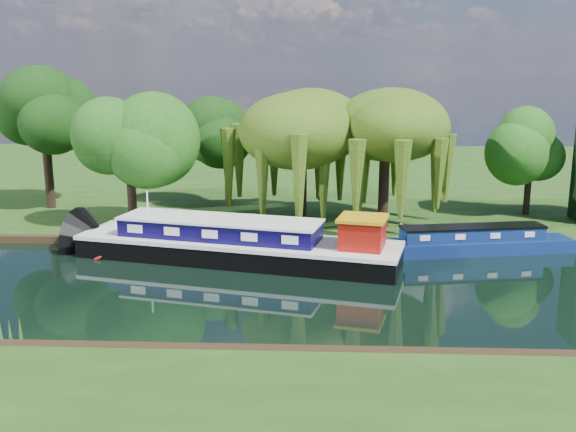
{
  "coord_description": "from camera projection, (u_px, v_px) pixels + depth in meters",
  "views": [
    {
      "loc": [
        -2.4,
        -31.09,
        10.86
      ],
      "look_at": [
        -3.96,
        4.27,
        2.8
      ],
      "focal_mm": 40.0,
      "sensor_mm": 36.0,
      "label": 1
    }
  ],
  "objects": [
    {
      "name": "willow_left",
      "position": [
        302.0,
        131.0,
        43.88
      ],
      "size": [
        7.27,
        7.27,
        8.72
      ],
      "color": "black",
      "rests_on": "far_bank"
    },
    {
      "name": "tree_far_back",
      "position": [
        44.0,
        120.0,
        48.33
      ],
      "size": [
        5.77,
        5.77,
        9.71
      ],
      "color": "black",
      "rests_on": "far_bank"
    },
    {
      "name": "narrowboat",
      "position": [
        472.0,
        242.0,
        38.94
      ],
      "size": [
        12.6,
        4.22,
        1.81
      ],
      "rotation": [
        0.0,
        0.0,
        0.18
      ],
      "color": "navy",
      "rests_on": "ground"
    },
    {
      "name": "far_bank",
      "position": [
        339.0,
        177.0,
        65.66
      ],
      "size": [
        120.0,
        52.0,
        0.45
      ],
      "primitive_type": "cube",
      "color": "#1E3F11",
      "rests_on": "ground"
    },
    {
      "name": "red_dinghy",
      "position": [
        121.0,
        256.0,
        38.45
      ],
      "size": [
        3.6,
        2.7,
        0.71
      ],
      "primitive_type": "imported",
      "rotation": [
        0.0,
        0.0,
        1.49
      ],
      "color": "maroon",
      "rests_on": "ground"
    },
    {
      "name": "lamppost",
      "position": [
        360.0,
        201.0,
        42.26
      ],
      "size": [
        0.36,
        0.36,
        2.56
      ],
      "color": "silver",
      "rests_on": "far_bank"
    },
    {
      "name": "mooring_posts",
      "position": [
        345.0,
        231.0,
        40.58
      ],
      "size": [
        19.16,
        0.16,
        1.0
      ],
      "color": "silver",
      "rests_on": "far_bank"
    },
    {
      "name": "tree_far_left",
      "position": [
        129.0,
        140.0,
        41.72
      ],
      "size": [
        5.42,
        5.42,
        8.73
      ],
      "color": "black",
      "rests_on": "far_bank"
    },
    {
      "name": "willow_right",
      "position": [
        385.0,
        137.0,
        42.24
      ],
      "size": [
        6.9,
        6.9,
        8.41
      ],
      "color": "black",
      "rests_on": "far_bank"
    },
    {
      "name": "ground",
      "position": [
        362.0,
        289.0,
        32.59
      ],
      "size": [
        120.0,
        120.0,
        0.0
      ],
      "primitive_type": "plane",
      "color": "black"
    },
    {
      "name": "tree_far_right",
      "position": [
        531.0,
        151.0,
        46.42
      ],
      "size": [
        4.15,
        4.15,
        6.78
      ],
      "color": "black",
      "rests_on": "far_bank"
    },
    {
      "name": "reeds_near",
      "position": [
        554.0,
        343.0,
        24.79
      ],
      "size": [
        33.7,
        1.5,
        1.1
      ],
      "color": "#275617",
      "rests_on": "ground"
    },
    {
      "name": "tree_far_mid",
      "position": [
        227.0,
        138.0,
        49.27
      ],
      "size": [
        4.74,
        4.74,
        7.76
      ],
      "color": "black",
      "rests_on": "far_bank"
    },
    {
      "name": "dutch_barge",
      "position": [
        240.0,
        244.0,
        37.27
      ],
      "size": [
        19.45,
        8.51,
        4.0
      ],
      "rotation": [
        0.0,
        0.0,
        -0.23
      ],
      "color": "black",
      "rests_on": "ground"
    }
  ]
}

